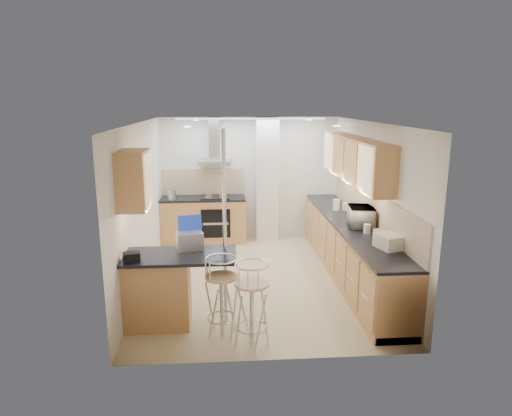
{
  "coord_description": "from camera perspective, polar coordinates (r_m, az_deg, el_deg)",
  "views": [
    {
      "loc": [
        -0.54,
        -6.94,
        2.83
      ],
      "look_at": [
        -0.02,
        0.2,
        1.13
      ],
      "focal_mm": 32.0,
      "sensor_mm": 36.0,
      "label": 1
    }
  ],
  "objects": [
    {
      "name": "ground",
      "position": [
        7.51,
        0.25,
        -8.78
      ],
      "size": [
        4.8,
        4.8,
        0.0
      ],
      "primitive_type": "plane",
      "color": "#CAB487",
      "rests_on": "ground"
    },
    {
      "name": "laptop",
      "position": [
        5.99,
        -8.28,
        -4.06
      ],
      "size": [
        0.38,
        0.31,
        0.23
      ],
      "primitive_type": "cube",
      "rotation": [
        0.0,
        0.0,
        0.22
      ],
      "color": "#A1A4A9",
      "rests_on": "peninsula"
    },
    {
      "name": "peninsula",
      "position": [
        6.0,
        -9.58,
        -9.95
      ],
      "size": [
        1.47,
        0.72,
        0.94
      ],
      "color": "tan",
      "rests_on": "ground"
    },
    {
      "name": "jar_a",
      "position": [
        8.21,
        10.02,
        0.39
      ],
      "size": [
        0.16,
        0.16,
        0.2
      ],
      "primitive_type": "cylinder",
      "rotation": [
        0.0,
        0.0,
        -0.4
      ],
      "color": "#EEE8CE",
      "rests_on": "right_counter"
    },
    {
      "name": "bar_stool_end",
      "position": [
        5.41,
        -0.52,
        -11.99
      ],
      "size": [
        0.52,
        0.52,
        1.03
      ],
      "primitive_type": null,
      "rotation": [
        0.0,
        0.0,
        1.28
      ],
      "color": "tan",
      "rests_on": "ground"
    },
    {
      "name": "bag",
      "position": [
        5.71,
        -15.3,
        -5.9
      ],
      "size": [
        0.23,
        0.19,
        0.11
      ],
      "primitive_type": "cube",
      "rotation": [
        0.0,
        0.0,
        0.26
      ],
      "color": "black",
      "rests_on": "peninsula"
    },
    {
      "name": "jar_d",
      "position": [
        6.89,
        13.71,
        -2.55
      ],
      "size": [
        0.12,
        0.12,
        0.14
      ],
      "primitive_type": "cylinder",
      "rotation": [
        0.0,
        0.0,
        -0.25
      ],
      "color": "white",
      "rests_on": "right_counter"
    },
    {
      "name": "back_counter",
      "position": [
        9.35,
        -6.57,
        -1.42
      ],
      "size": [
        1.7,
        0.63,
        0.92
      ],
      "color": "tan",
      "rests_on": "ground"
    },
    {
      "name": "kettle",
      "position": [
        9.1,
        -10.49,
        1.65
      ],
      "size": [
        0.16,
        0.16,
        0.2
      ],
      "primitive_type": "cylinder",
      "color": "#B5B8BA",
      "rests_on": "back_counter"
    },
    {
      "name": "bar_stool_near",
      "position": [
        5.65,
        -4.31,
        -10.99
      ],
      "size": [
        0.48,
        0.48,
        1.01
      ],
      "primitive_type": null,
      "rotation": [
        0.0,
        0.0,
        0.17
      ],
      "color": "tan",
      "rests_on": "ground"
    },
    {
      "name": "room_shell",
      "position": [
        7.48,
        2.52,
        3.41
      ],
      "size": [
        3.64,
        4.84,
        2.51
      ],
      "color": "white",
      "rests_on": "ground"
    },
    {
      "name": "bread_bin",
      "position": [
        6.28,
        16.31,
        -4.02
      ],
      "size": [
        0.37,
        0.42,
        0.19
      ],
      "primitive_type": "cube",
      "rotation": [
        0.0,
        0.0,
        0.28
      ],
      "color": "#EEE8CE",
      "rests_on": "right_counter"
    },
    {
      "name": "jar_c",
      "position": [
        6.44,
        14.98,
        -3.49
      ],
      "size": [
        0.17,
        0.17,
        0.19
      ],
      "primitive_type": "cylinder",
      "rotation": [
        0.0,
        0.0,
        0.21
      ],
      "color": "beige",
      "rests_on": "right_counter"
    },
    {
      "name": "right_counter",
      "position": [
        7.61,
        11.63,
        -5.08
      ],
      "size": [
        0.63,
        4.4,
        0.92
      ],
      "color": "tan",
      "rests_on": "ground"
    },
    {
      "name": "jar_b",
      "position": [
        8.23,
        11.13,
        0.18
      ],
      "size": [
        0.15,
        0.15,
        0.14
      ],
      "primitive_type": "cylinder",
      "rotation": [
        0.0,
        0.0,
        -0.42
      ],
      "color": "#EEE8CE",
      "rests_on": "right_counter"
    },
    {
      "name": "microwave",
      "position": [
        7.24,
        13.02,
        -1.06
      ],
      "size": [
        0.44,
        0.59,
        0.3
      ],
      "primitive_type": "imported",
      "rotation": [
        0.0,
        0.0,
        1.44
      ],
      "color": "white",
      "rests_on": "right_counter"
    }
  ]
}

